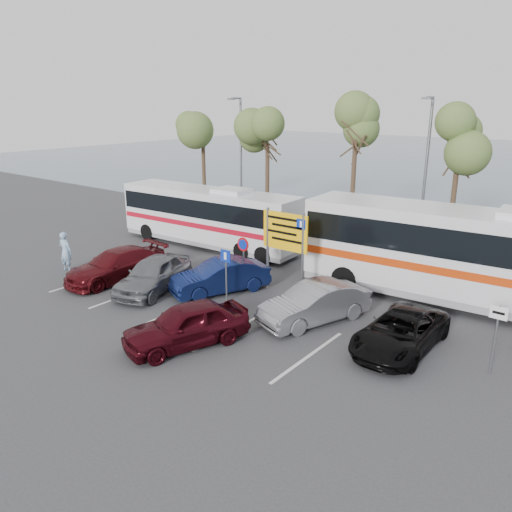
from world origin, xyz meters
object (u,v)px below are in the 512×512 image
Objects in this scene: street_lamp_left at (240,151)px; coach_bus_left at (209,218)px; car_silver_a at (153,274)px; direction_sign at (285,238)px; car_blue at (220,277)px; pedestrian_near at (66,251)px; street_lamp_right at (426,165)px; car_red at (186,325)px; car_silver_b at (315,303)px; coach_bus_right at (467,260)px; suv_black at (401,332)px; car_maroon at (116,265)px.

coach_bus_left is at bearing -63.50° from street_lamp_left.
direction_sign is at bearing 18.84° from car_silver_a.
direction_sign is 5.91m from car_silver_a.
street_lamp_left is 1.87× the size of car_blue.
car_blue is 2.21× the size of pedestrian_near.
street_lamp_right is at bearing -140.40° from pedestrian_near.
pedestrian_near reaches higher than car_red.
car_silver_a is 1.00× the size of car_silver_b.
street_lamp_right reaches higher than car_red.
pedestrian_near is (-2.50, -7.44, -0.63)m from coach_bus_left.
pedestrian_near is at bearing -129.69° from street_lamp_right.
coach_bus_left is (-7.50, 3.30, -0.83)m from direction_sign.
coach_bus_right is at bearing 53.79° from car_blue.
suv_black is at bearing 55.88° from car_red.
car_red reaches higher than car_blue.
street_lamp_right reaches higher than coach_bus_right.
street_lamp_left is at bearing 180.00° from street_lamp_right.
coach_bus_right is (6.50, 3.30, -0.53)m from direction_sign.
direction_sign is at bearing 162.82° from suv_black.
car_blue is 8.19m from suv_black.
street_lamp_left is 14.89m from car_maroon.
street_lamp_right is 13.31m from car_blue.
car_silver_a is 1.02× the size of car_red.
car_silver_b is at bearing 179.91° from pedestrian_near.
street_lamp_right is at bearing 112.78° from car_silver_b.
coach_bus_right is 2.99× the size of suv_black.
car_silver_b is 2.27× the size of pedestrian_near.
car_maroon is 1.11× the size of car_silver_b.
car_red reaches higher than car_maroon.
direction_sign is 0.74× the size of car_maroon.
street_lamp_right is 19.14m from pedestrian_near.
street_lamp_right reaches higher than car_maroon.
car_blue is at bearing -150.07° from coach_bus_right.
street_lamp_left reaches higher than coach_bus_left.
suv_black is at bearing 22.56° from car_blue.
car_silver_b is at bearing -4.92° from car_silver_a.
suv_black is at bearing -17.45° from direction_sign.
street_lamp_left is 4.13× the size of pedestrian_near.
car_maroon is 3.10m from pedestrian_near.
car_silver_b is at bearing 14.19° from car_maroon.
street_lamp_left reaches higher than car_red.
car_silver_a is 5.52m from car_red.
pedestrian_near is (-16.50, -7.44, -0.93)m from coach_bus_right.
street_lamp_left is 15.24m from direction_sign.
street_lamp_right reaches higher than coach_bus_left.
street_lamp_right is 4.13× the size of pedestrian_near.
street_lamp_right is at bearing 79.06° from direction_sign.
coach_bus_left is at bearing 160.61° from car_blue.
street_lamp_left reaches higher than car_blue.
car_silver_b is at bearing -34.20° from direction_sign.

